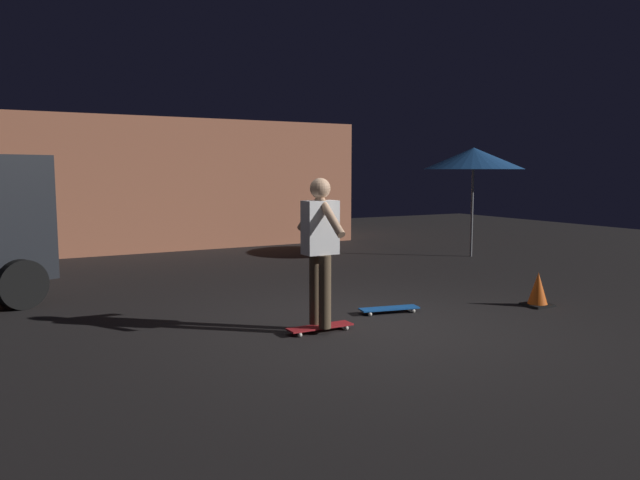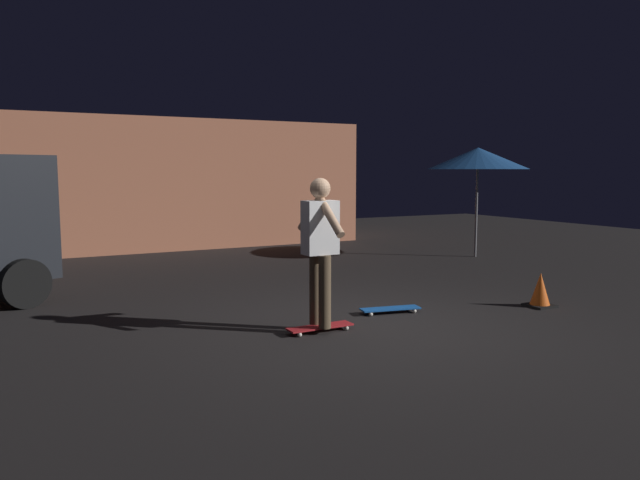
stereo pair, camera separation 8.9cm
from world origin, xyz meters
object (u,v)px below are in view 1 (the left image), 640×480
object	(u,v)px
skateboard_spare	(389,309)
skater	(320,241)
skateboard_ridden	(320,327)
patio_umbrella	(473,159)
traffic_cone	(538,291)

from	to	relation	value
skateboard_spare	skater	world-z (taller)	skater
skateboard_ridden	skateboard_spare	size ratio (longest dim) A/B	0.97
patio_umbrella	skateboard_ridden	size ratio (longest dim) A/B	2.94
skateboard_ridden	skater	size ratio (longest dim) A/B	0.47
skateboard_ridden	skater	bearing A→B (deg)	0.00
skateboard_spare	skateboard_ridden	bearing A→B (deg)	-162.86
skateboard_ridden	skateboard_spare	distance (m)	1.28
patio_umbrella	skateboard_ridden	distance (m)	7.22
skateboard_ridden	traffic_cone	distance (m)	3.23
skater	traffic_cone	distance (m)	3.33
patio_umbrella	traffic_cone	bearing A→B (deg)	-122.24
skateboard_spare	patio_umbrella	bearing A→B (deg)	37.01
patio_umbrella	skater	size ratio (longest dim) A/B	1.38
patio_umbrella	skateboard_spare	distance (m)	6.06
traffic_cone	skateboard_ridden	bearing A→B (deg)	175.53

